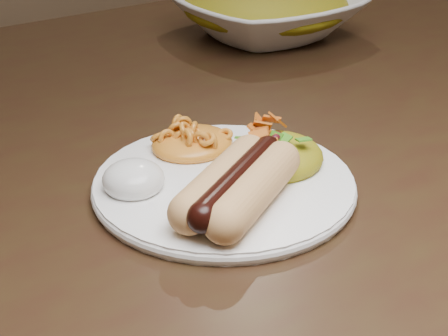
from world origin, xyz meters
TOP-DOWN VIEW (x-y plane):
  - table at (0.00, 0.00)m, footprint 1.60×0.90m
  - plate at (0.01, -0.14)m, footprint 0.26×0.26m
  - hotdog at (-0.01, -0.17)m, footprint 0.12×0.11m
  - mac_and_cheese at (0.02, -0.07)m, footprint 0.10×0.09m
  - sour_cream at (-0.06, -0.11)m, footprint 0.06×0.06m
  - taco_salad at (0.06, -0.14)m, footprint 0.09×0.08m
  - serving_bowl at (0.31, 0.20)m, footprint 0.25×0.25m
  - bowl_filling at (0.31, 0.20)m, footprint 0.28×0.28m

SIDE VIEW (x-z plane):
  - table at x=0.00m, z-range 0.28..1.03m
  - plate at x=0.01m, z-range 0.75..0.76m
  - mac_and_cheese at x=0.02m, z-range 0.76..0.79m
  - taco_salad at x=0.06m, z-range 0.76..0.80m
  - sour_cream at x=-0.06m, z-range 0.76..0.79m
  - hotdog at x=-0.01m, z-range 0.76..0.79m
  - serving_bowl at x=0.31m, z-range 0.75..0.81m
  - bowl_filling at x=0.31m, z-range 0.77..0.83m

